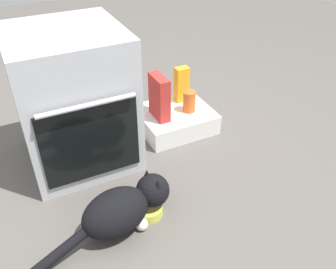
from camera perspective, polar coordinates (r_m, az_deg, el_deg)
The scene contains 8 objects.
ground at distance 1.94m, azimuth -11.07°, elevation -10.62°, with size 8.00×8.00×0.00m, color #56514C.
oven at distance 2.06m, azimuth -14.60°, elevation 5.30°, with size 0.59×0.64×0.77m.
pantry_cabinet at distance 2.42m, azimuth 1.10°, elevation 2.42°, with size 0.47×0.40×0.13m, color white.
food_bowl at distance 1.84m, azimuth -3.14°, elevation -11.64°, with size 0.14×0.14×0.08m.
cat at distance 1.72m, azimuth -7.02°, elevation -11.42°, with size 0.70×0.28×0.24m.
sauce_jar at distance 2.35m, azimuth 3.36°, elevation 5.19°, with size 0.08×0.08×0.14m, color #D16023.
juice_carton at distance 2.45m, azimuth 2.16°, elevation 7.86°, with size 0.09×0.06×0.24m, color orange.
cereal_box at distance 2.25m, azimuth -1.36°, elevation 5.87°, with size 0.07×0.18×0.28m, color #B72D28.
Camera 1 is at (-0.26, -1.35, 1.37)m, focal length 38.82 mm.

